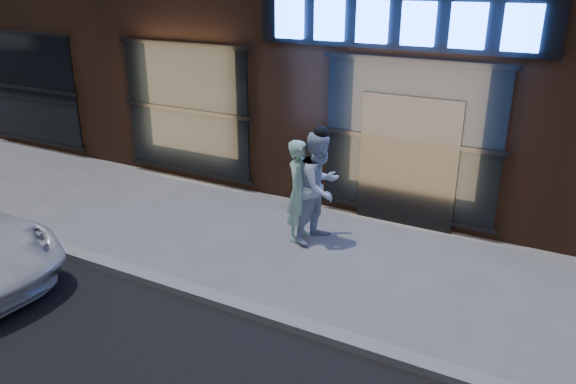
% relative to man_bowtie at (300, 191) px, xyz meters
% --- Properties ---
extents(ground, '(90.00, 90.00, 0.00)m').
position_rel_man_bowtie_xyz_m(ground, '(1.41, -2.44, -0.89)').
color(ground, slate).
rests_on(ground, ground).
extents(curb, '(60.00, 0.25, 0.12)m').
position_rel_man_bowtie_xyz_m(curb, '(1.41, -2.44, -0.83)').
color(curb, gray).
rests_on(curb, ground).
extents(man_bowtie, '(0.44, 0.66, 1.79)m').
position_rel_man_bowtie_xyz_m(man_bowtie, '(0.00, 0.00, 0.00)').
color(man_bowtie, '#B0E8C7').
rests_on(man_bowtie, ground).
extents(man_cap, '(0.92, 1.08, 1.95)m').
position_rel_man_bowtie_xyz_m(man_cap, '(0.30, 0.13, 0.08)').
color(man_cap, silver).
rests_on(man_cap, ground).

